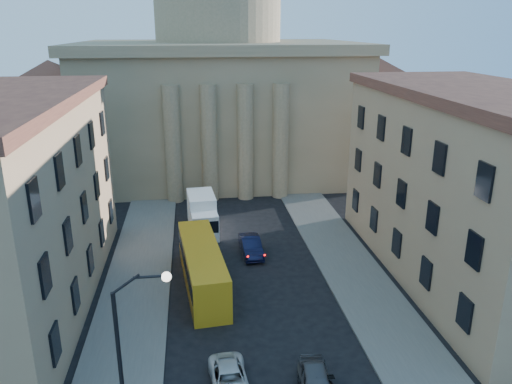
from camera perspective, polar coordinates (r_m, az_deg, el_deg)
sidewalk_left at (r=35.22m, az=-14.27°, el=-14.39°), size 5.00×60.00×0.15m
sidewalk_right at (r=37.03m, az=13.52°, el=-12.57°), size 5.00×60.00×0.15m
church at (r=67.41m, az=-4.19°, el=12.40°), size 68.02×28.76×36.60m
building_right at (r=41.04m, az=23.50°, el=0.71°), size 11.60×26.60×14.70m
street_lamp at (r=23.90m, az=-14.16°, el=-16.68°), size 2.62×0.44×8.83m
car_left_mid at (r=28.89m, az=-3.04°, el=-20.65°), size 2.28×4.50×1.22m
car_right_far at (r=28.57m, az=6.85°, el=-20.95°), size 2.23×4.55×1.50m
car_right_distant at (r=43.42m, az=-0.59°, el=-6.18°), size 1.84×4.71×1.53m
city_bus at (r=38.15m, az=-6.16°, el=-8.37°), size 3.66×11.47×3.18m
box_truck at (r=48.28m, az=-6.14°, el=-2.59°), size 2.90×6.43×3.44m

